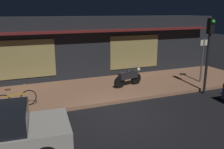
# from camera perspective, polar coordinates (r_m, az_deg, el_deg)

# --- Properties ---
(ground_plane) EXTENTS (60.00, 60.00, 0.00)m
(ground_plane) POSITION_cam_1_polar(r_m,az_deg,el_deg) (9.45, 1.54, -9.48)
(ground_plane) COLOR black
(sidewalk_slab) EXTENTS (18.00, 4.00, 0.15)m
(sidewalk_slab) POSITION_cam_1_polar(r_m,az_deg,el_deg) (12.05, -4.09, -3.65)
(sidewalk_slab) COLOR #8C6047
(sidewalk_slab) RESTS_ON ground_plane
(storefront_building) EXTENTS (18.00, 3.30, 3.60)m
(storefront_building) POSITION_cam_1_polar(r_m,az_deg,el_deg) (14.84, -8.22, 6.63)
(storefront_building) COLOR black
(storefront_building) RESTS_ON ground_plane
(motorcycle) EXTENTS (1.68, 0.67, 0.97)m
(motorcycle) POSITION_cam_1_polar(r_m,az_deg,el_deg) (12.29, 3.97, -0.49)
(motorcycle) COLOR black
(motorcycle) RESTS_ON sidewalk_slab
(bicycle_parked) EXTENTS (1.63, 0.50, 0.91)m
(bicycle_parked) POSITION_cam_1_polar(r_m,az_deg,el_deg) (10.24, -22.08, -5.58)
(bicycle_parked) COLOR black
(bicycle_parked) RESTS_ON sidewalk_slab
(sign_post) EXTENTS (0.44, 0.09, 2.40)m
(sign_post) POSITION_cam_1_polar(r_m,az_deg,el_deg) (13.65, 20.83, 3.85)
(sign_post) COLOR #47474C
(sign_post) RESTS_ON sidewalk_slab
(traffic_light_pole) EXTENTS (0.24, 0.33, 3.60)m
(traffic_light_pole) POSITION_cam_1_polar(r_m,az_deg,el_deg) (12.00, 22.21, 7.00)
(traffic_light_pole) COLOR black
(traffic_light_pole) RESTS_ON ground_plane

